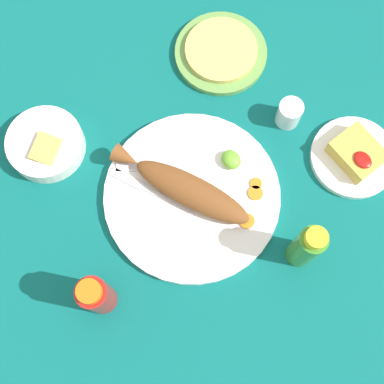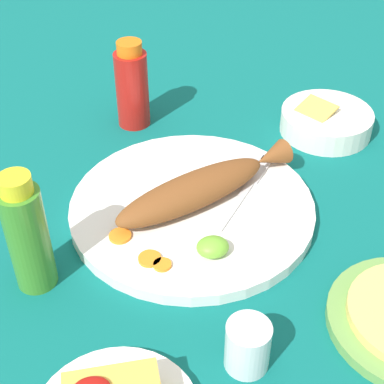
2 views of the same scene
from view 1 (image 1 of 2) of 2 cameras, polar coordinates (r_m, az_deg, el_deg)
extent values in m
plane|color=#0C605B|center=(1.05, 0.00, -0.59)|extent=(4.00, 4.00, 0.00)
cylinder|color=white|center=(1.04, 0.00, -0.45)|extent=(0.34, 0.34, 0.02)
ellipsoid|color=brown|center=(1.01, 0.00, 0.02)|extent=(0.24, 0.15, 0.04)
cone|color=brown|center=(1.04, -7.00, 3.60)|extent=(0.06, 0.06, 0.04)
cube|color=silver|center=(1.03, -2.51, -0.87)|extent=(0.11, 0.06, 0.00)
cube|color=silver|center=(1.05, -6.96, 1.41)|extent=(0.07, 0.04, 0.00)
cube|color=silver|center=(1.05, -1.18, 2.70)|extent=(0.08, 0.10, 0.00)
cube|color=silver|center=(1.05, -6.22, 2.66)|extent=(0.06, 0.07, 0.00)
cylinder|color=orange|center=(1.02, 5.88, -3.10)|extent=(0.03, 0.03, 0.00)
cylinder|color=orange|center=(1.04, 6.85, 0.91)|extent=(0.02, 0.02, 0.00)
cylinder|color=orange|center=(1.04, 6.78, -0.11)|extent=(0.03, 0.03, 0.00)
ellipsoid|color=#6BB233|center=(1.05, 4.20, 3.48)|extent=(0.04, 0.04, 0.02)
cylinder|color=#B21914|center=(0.96, -10.09, -10.87)|extent=(0.05, 0.05, 0.13)
cylinder|color=orange|center=(0.89, -10.92, -10.38)|extent=(0.04, 0.04, 0.02)
cylinder|color=#3D8428|center=(0.98, 12.05, -5.79)|extent=(0.05, 0.05, 0.14)
cylinder|color=yellow|center=(0.90, 13.10, -4.80)|extent=(0.04, 0.04, 0.02)
cylinder|color=silver|center=(1.10, 10.32, 8.24)|extent=(0.05, 0.05, 0.06)
cylinder|color=white|center=(1.11, 10.18, 7.89)|extent=(0.04, 0.04, 0.03)
cylinder|color=white|center=(1.12, 16.84, 3.56)|extent=(0.17, 0.17, 0.01)
cube|color=gold|center=(1.09, 17.20, 4.01)|extent=(0.09, 0.08, 0.04)
ellipsoid|color=#AD140F|center=(1.07, 17.75, 3.29)|extent=(0.04, 0.03, 0.01)
cylinder|color=white|center=(1.10, -15.32, 4.92)|extent=(0.15, 0.15, 0.04)
cylinder|color=olive|center=(1.09, -15.49, 5.16)|extent=(0.13, 0.13, 0.01)
cube|color=gold|center=(1.07, -14.84, 4.31)|extent=(0.09, 0.09, 0.02)
cylinder|color=#6B9E4C|center=(1.17, 3.09, 14.57)|extent=(0.20, 0.20, 0.01)
cylinder|color=#E0C666|center=(1.16, 3.13, 14.90)|extent=(0.15, 0.15, 0.01)
camera|label=2|loc=(0.92, 42.83, 27.08)|focal=55.00mm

